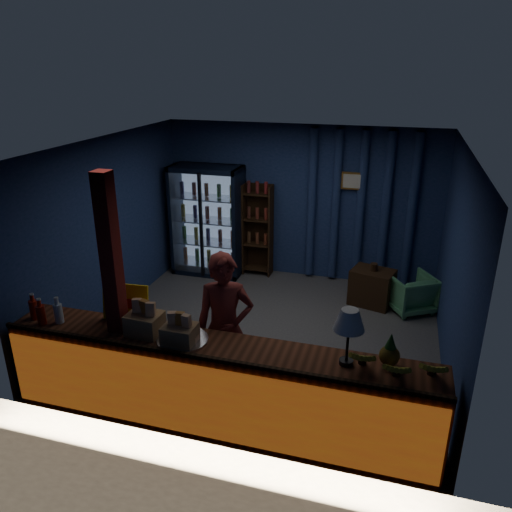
% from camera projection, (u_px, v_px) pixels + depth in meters
% --- Properties ---
extents(ground, '(4.60, 4.60, 0.00)m').
position_uv_depth(ground, '(265.00, 334.00, 6.90)').
color(ground, '#515154').
rests_on(ground, ground).
extents(room_walls, '(4.60, 4.60, 4.60)m').
position_uv_depth(room_walls, '(266.00, 226.00, 6.33)').
color(room_walls, navy).
rests_on(room_walls, ground).
extents(counter, '(4.40, 0.57, 0.99)m').
position_uv_depth(counter, '(216.00, 386.00, 5.03)').
color(counter, brown).
rests_on(counter, ground).
extents(support_post, '(0.16, 0.16, 2.60)m').
position_uv_depth(support_post, '(116.00, 299.00, 5.01)').
color(support_post, maroon).
rests_on(support_post, ground).
extents(beverage_cooler, '(1.20, 0.62, 1.90)m').
position_uv_depth(beverage_cooler, '(209.00, 221.00, 8.68)').
color(beverage_cooler, black).
rests_on(beverage_cooler, ground).
extents(bottle_shelf, '(0.50, 0.28, 1.60)m').
position_uv_depth(bottle_shelf, '(258.00, 230.00, 8.64)').
color(bottle_shelf, '#382111').
rests_on(bottle_shelf, ground).
extents(curtain_folds, '(1.74, 0.14, 2.50)m').
position_uv_depth(curtain_folds, '(360.00, 208.00, 8.08)').
color(curtain_folds, navy).
rests_on(curtain_folds, room_walls).
extents(framed_picture, '(0.36, 0.04, 0.28)m').
position_uv_depth(framed_picture, '(353.00, 181.00, 7.91)').
color(framed_picture, gold).
rests_on(framed_picture, room_walls).
extents(shopkeeper, '(0.72, 0.58, 1.70)m').
position_uv_depth(shopkeeper, '(225.00, 329.00, 5.35)').
color(shopkeeper, maroon).
rests_on(shopkeeper, ground).
extents(green_chair, '(0.85, 0.86, 0.57)m').
position_uv_depth(green_chair, '(411.00, 293.00, 7.47)').
color(green_chair, '#51A26B').
rests_on(green_chair, ground).
extents(side_table, '(0.71, 0.59, 0.68)m').
position_uv_depth(side_table, '(372.00, 287.00, 7.67)').
color(side_table, '#382111').
rests_on(side_table, ground).
extents(yellow_sign, '(0.51, 0.15, 0.40)m').
position_uv_depth(yellow_sign, '(125.00, 302.00, 5.27)').
color(yellow_sign, yellow).
rests_on(yellow_sign, counter).
extents(soda_bottles, '(0.40, 0.17, 0.30)m').
position_uv_depth(soda_bottles, '(44.00, 312.00, 5.25)').
color(soda_bottles, '#B11E0B').
rests_on(soda_bottles, counter).
extents(snack_box_left, '(0.32, 0.26, 0.33)m').
position_uv_depth(snack_box_left, '(180.00, 333.00, 4.83)').
color(snack_box_left, '#A4894F').
rests_on(snack_box_left, counter).
extents(snack_box_centre, '(0.35, 0.29, 0.36)m').
position_uv_depth(snack_box_centre, '(145.00, 322.00, 5.02)').
color(snack_box_centre, '#A4894F').
rests_on(snack_box_centre, counter).
extents(pastry_tray, '(0.52, 0.52, 0.08)m').
position_uv_depth(pastry_tray, '(183.00, 338.00, 4.92)').
color(pastry_tray, silver).
rests_on(pastry_tray, counter).
extents(banana_bunches, '(0.87, 0.32, 0.19)m').
position_uv_depth(banana_bunches, '(397.00, 364.00, 4.38)').
color(banana_bunches, yellow).
rests_on(banana_bunches, counter).
extents(table_lamp, '(0.28, 0.28, 0.56)m').
position_uv_depth(table_lamp, '(349.00, 322.00, 4.40)').
color(table_lamp, black).
rests_on(table_lamp, counter).
extents(pineapple, '(0.19, 0.19, 0.32)m').
position_uv_depth(pineapple, '(390.00, 353.00, 4.48)').
color(pineapple, olive).
rests_on(pineapple, counter).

